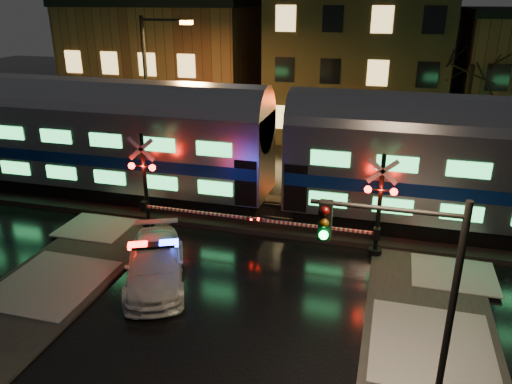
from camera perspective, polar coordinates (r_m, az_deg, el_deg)
ground at (r=19.23m, az=-0.93°, el=-8.87°), size 120.00×120.00×0.00m
ballast at (r=23.49m, az=2.50°, el=-2.66°), size 90.00×4.20×0.24m
building_left at (r=42.17m, az=-9.83°, el=14.07°), size 14.00×10.00×9.00m
building_mid at (r=38.71m, az=11.75°, el=15.17°), size 12.00×11.00×11.50m
train at (r=22.35m, az=2.59°, el=5.00°), size 51.00×3.12×5.92m
police_car at (r=18.48m, az=-11.47°, el=-8.09°), size 3.89×5.39×1.62m
crossing_signal_right at (r=19.89m, az=12.79°, el=-2.65°), size 6.03×0.67×4.27m
crossing_signal_left at (r=22.11m, az=-11.77°, el=0.05°), size 6.16×0.67×4.36m
traffic_light at (r=12.57m, az=17.42°, el=-11.88°), size 3.66×0.68×5.67m
streetlight at (r=28.39m, az=-11.84°, el=11.62°), size 2.94×0.31×8.80m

